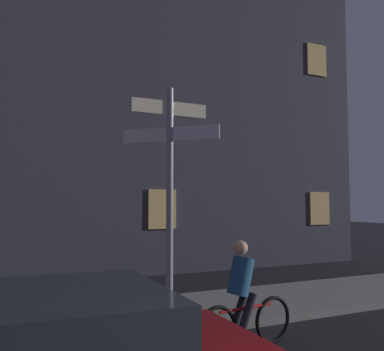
# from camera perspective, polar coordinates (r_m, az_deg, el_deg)

# --- Properties ---
(sidewalk_kerb) EXTENTS (40.00, 2.60, 0.14)m
(sidewalk_kerb) POSITION_cam_1_polar(r_m,az_deg,el_deg) (8.22, -11.55, -18.35)
(sidewalk_kerb) COLOR gray
(sidewalk_kerb) RESTS_ON ground_plane
(signpost) EXTENTS (1.39, 1.28, 4.02)m
(signpost) POSITION_cam_1_polar(r_m,az_deg,el_deg) (7.43, -2.95, -0.69)
(signpost) COLOR gray
(signpost) RESTS_ON sidewalk_kerb
(cyclist) EXTENTS (1.81, 0.38, 1.61)m
(cyclist) POSITION_cam_1_polar(r_m,az_deg,el_deg) (6.69, 6.78, -15.84)
(cyclist) COLOR black
(cyclist) RESTS_ON ground_plane
(building_right_block) EXTENTS (12.55, 7.16, 19.79)m
(building_right_block) POSITION_cam_1_polar(r_m,az_deg,el_deg) (18.85, -3.53, 20.45)
(building_right_block) COLOR #383842
(building_right_block) RESTS_ON ground_plane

